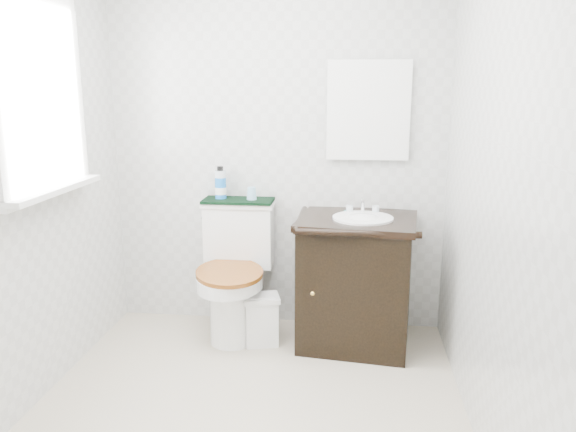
% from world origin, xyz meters
% --- Properties ---
extents(floor, '(2.40, 2.40, 0.00)m').
position_xyz_m(floor, '(0.00, 0.00, 0.00)').
color(floor, beige).
rests_on(floor, ground).
extents(wall_back, '(2.40, 0.00, 2.40)m').
position_xyz_m(wall_back, '(0.00, 1.20, 1.20)').
color(wall_back, silver).
rests_on(wall_back, ground).
extents(wall_front, '(2.40, 0.00, 2.40)m').
position_xyz_m(wall_front, '(0.00, -1.20, 1.20)').
color(wall_front, silver).
rests_on(wall_front, ground).
extents(wall_left, '(0.00, 2.40, 2.40)m').
position_xyz_m(wall_left, '(-1.10, 0.00, 1.20)').
color(wall_left, silver).
rests_on(wall_left, ground).
extents(wall_right, '(0.00, 2.40, 2.40)m').
position_xyz_m(wall_right, '(1.10, 0.00, 1.20)').
color(wall_right, silver).
rests_on(wall_right, ground).
extents(window, '(0.02, 0.70, 0.90)m').
position_xyz_m(window, '(-1.07, 0.25, 1.55)').
color(window, white).
rests_on(window, wall_left).
extents(mirror, '(0.50, 0.02, 0.60)m').
position_xyz_m(mirror, '(0.59, 1.18, 1.45)').
color(mirror, silver).
rests_on(mirror, wall_back).
extents(toilet, '(0.51, 0.69, 0.86)m').
position_xyz_m(toilet, '(-0.24, 0.96, 0.38)').
color(toilet, white).
rests_on(toilet, floor).
extents(vanity, '(0.77, 0.68, 0.92)m').
position_xyz_m(vanity, '(0.54, 0.90, 0.43)').
color(vanity, black).
rests_on(vanity, floor).
extents(trash_bin, '(0.26, 0.23, 0.32)m').
position_xyz_m(trash_bin, '(-0.05, 0.81, 0.16)').
color(trash_bin, white).
rests_on(trash_bin, floor).
extents(towel, '(0.46, 0.22, 0.02)m').
position_xyz_m(towel, '(-0.24, 1.09, 0.87)').
color(towel, black).
rests_on(towel, toilet).
extents(mouthwash_bottle, '(0.07, 0.07, 0.21)m').
position_xyz_m(mouthwash_bottle, '(-0.36, 1.11, 0.98)').
color(mouthwash_bottle, blue).
rests_on(mouthwash_bottle, towel).
extents(cup, '(0.07, 0.07, 0.08)m').
position_xyz_m(cup, '(-0.15, 1.09, 0.92)').
color(cup, '#84BAD9').
rests_on(cup, towel).
extents(soap_bar, '(0.06, 0.04, 0.02)m').
position_xyz_m(soap_bar, '(0.48, 1.04, 0.83)').
color(soap_bar, teal).
rests_on(soap_bar, vanity).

